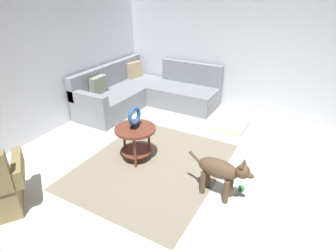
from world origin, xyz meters
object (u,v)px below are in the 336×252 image
Objects in this scene: torus_sculpture at (134,117)px; dog_bed_mat at (231,123)px; sectional_couch at (145,93)px; side_table at (136,135)px; dog at (221,171)px; dog_toy_ball at (241,188)px.

torus_sculpture is 2.12m from dog_bed_mat.
sectional_couch is 1.96m from dog_bed_mat.
side_table is (-1.80, -1.02, 0.13)m from sectional_couch.
side_table is 1.39m from dog.
sectional_couch is at bearing 29.64° from torus_sculpture.
side_table reaches higher than dog_bed_mat.
dog_toy_ball is (-1.75, -2.63, -0.25)m from sectional_couch.
torus_sculpture is 1.43m from dog.
side_table is 7.12× the size of dog_toy_ball.
dog_bed_mat is at bearing -27.13° from torus_sculpture.
dog_toy_ball is at bearing -88.24° from torus_sculpture.
side_table reaches higher than dog_toy_ball.
sectional_couch is 2.81× the size of dog_bed_mat.
torus_sculpture is 0.41× the size of dog_bed_mat.
dog_bed_mat is (1.79, -0.92, -0.37)m from side_table.
dog_bed_mat is at bearing -90.16° from sectional_couch.
side_table is 1.65m from dog_toy_ball.
dog_bed_mat is 9.50× the size of dog_toy_ball.
torus_sculpture is at bearing -93.28° from dog.
torus_sculpture is at bearing 152.87° from dog_bed_mat.
torus_sculpture reaches higher than dog_toy_ball.
dog_toy_ball is at bearing -158.60° from dog_bed_mat.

